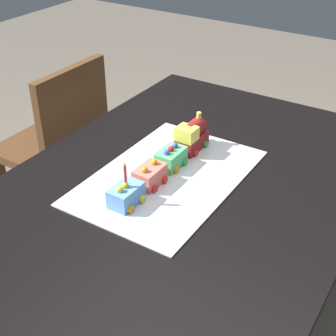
# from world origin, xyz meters

# --- Properties ---
(dining_table) EXTENTS (1.40, 1.00, 0.74)m
(dining_table) POSITION_xyz_m (0.00, 0.00, 0.63)
(dining_table) COLOR black
(dining_table) RESTS_ON ground
(chair) EXTENTS (0.40, 0.40, 0.86)m
(chair) POSITION_xyz_m (-0.27, -0.83, 0.47)
(chair) COLOR brown
(chair) RESTS_ON ground
(cake_board) EXTENTS (0.60, 0.40, 0.00)m
(cake_board) POSITION_xyz_m (0.03, -0.06, 0.74)
(cake_board) COLOR silver
(cake_board) RESTS_ON dining_table
(cake_locomotive) EXTENTS (0.14, 0.08, 0.12)m
(cake_locomotive) POSITION_xyz_m (-0.15, -0.08, 0.79)
(cake_locomotive) COLOR maroon
(cake_locomotive) RESTS_ON cake_board
(cake_car_gondola_mint_green) EXTENTS (0.10, 0.08, 0.07)m
(cake_car_gondola_mint_green) POSITION_xyz_m (-0.02, -0.08, 0.77)
(cake_car_gondola_mint_green) COLOR #59CC7A
(cake_car_gondola_mint_green) RESTS_ON cake_board
(cake_car_hopper_coral) EXTENTS (0.10, 0.08, 0.07)m
(cake_car_hopper_coral) POSITION_xyz_m (0.09, -0.08, 0.77)
(cake_car_hopper_coral) COLOR #F27260
(cake_car_hopper_coral) RESTS_ON cake_board
(cake_car_caboose_sky_blue) EXTENTS (0.10, 0.08, 0.07)m
(cake_car_caboose_sky_blue) POSITION_xyz_m (0.21, -0.08, 0.77)
(cake_car_caboose_sky_blue) COLOR #669EEA
(cake_car_caboose_sky_blue) RESTS_ON cake_board
(birthday_candle) EXTENTS (0.01, 0.01, 0.07)m
(birthday_candle) POSITION_xyz_m (0.21, -0.08, 0.85)
(birthday_candle) COLOR #F24C59
(birthday_candle) RESTS_ON cake_car_caboose_sky_blue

